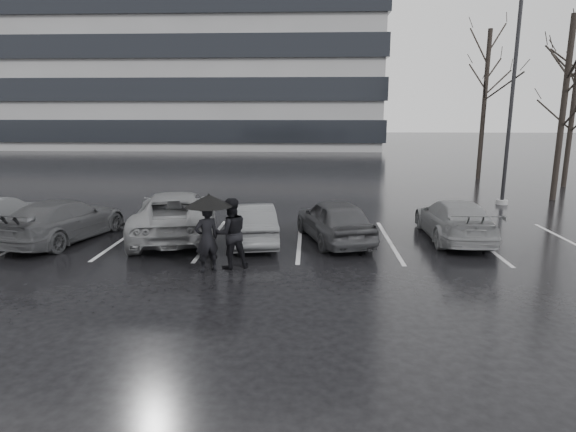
# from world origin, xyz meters

# --- Properties ---
(ground) EXTENTS (160.00, 160.00, 0.00)m
(ground) POSITION_xyz_m (0.00, 0.00, 0.00)
(ground) COLOR black
(ground) RESTS_ON ground
(office_building) EXTENTS (61.00, 26.00, 29.00)m
(office_building) POSITION_xyz_m (-22.00, 48.00, 14.34)
(office_building) COLOR gray
(office_building) RESTS_ON ground
(car_main) EXTENTS (2.61, 4.22, 1.34)m
(car_main) POSITION_xyz_m (1.67, 2.42, 0.67)
(car_main) COLOR black
(car_main) RESTS_ON ground
(car_west_a) EXTENTS (1.99, 3.92, 1.23)m
(car_west_a) POSITION_xyz_m (-0.88, 2.17, 0.62)
(car_west_a) COLOR #2F2F32
(car_west_a) RESTS_ON ground
(car_west_b) EXTENTS (3.41, 5.68, 1.48)m
(car_west_b) POSITION_xyz_m (-3.37, 2.73, 0.74)
(car_west_b) COLOR #555557
(car_west_b) RESTS_ON ground
(car_west_c) EXTENTS (2.77, 4.78, 1.30)m
(car_west_c) POSITION_xyz_m (-6.73, 2.14, 0.65)
(car_west_c) COLOR black
(car_west_c) RESTS_ON ground
(car_east) EXTENTS (1.80, 4.35, 1.26)m
(car_east) POSITION_xyz_m (5.46, 2.86, 0.63)
(car_east) COLOR #555557
(car_east) RESTS_ON ground
(pedestrian_left) EXTENTS (0.75, 0.70, 1.71)m
(pedestrian_left) POSITION_xyz_m (-1.66, -0.61, 0.86)
(pedestrian_left) COLOR black
(pedestrian_left) RESTS_ON ground
(pedestrian_right) EXTENTS (1.09, 0.98, 1.83)m
(pedestrian_right) POSITION_xyz_m (-1.11, -0.27, 0.91)
(pedestrian_right) COLOR black
(pedestrian_right) RESTS_ON ground
(umbrella) EXTENTS (1.17, 1.17, 1.99)m
(umbrella) POSITION_xyz_m (-1.59, -0.53, 1.81)
(umbrella) COLOR black
(umbrella) RESTS_ON ground
(lamp_post) EXTENTS (0.49, 0.49, 8.94)m
(lamp_post) POSITION_xyz_m (9.27, 8.82, 4.09)
(lamp_post) COLOR gray
(lamp_post) RESTS_ON ground
(stall_stripes) EXTENTS (19.72, 5.00, 0.00)m
(stall_stripes) POSITION_xyz_m (-0.80, 2.50, 0.00)
(stall_stripes) COLOR #B7B7BA
(stall_stripes) RESTS_ON ground
(tree_east) EXTENTS (0.26, 0.26, 8.00)m
(tree_east) POSITION_xyz_m (12.00, 10.00, 4.00)
(tree_east) COLOR black
(tree_east) RESTS_ON ground
(tree_ne) EXTENTS (0.26, 0.26, 7.00)m
(tree_ne) POSITION_xyz_m (14.50, 14.00, 3.50)
(tree_ne) COLOR black
(tree_ne) RESTS_ON ground
(tree_north) EXTENTS (0.26, 0.26, 8.50)m
(tree_north) POSITION_xyz_m (11.00, 17.00, 4.25)
(tree_north) COLOR black
(tree_north) RESTS_ON ground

